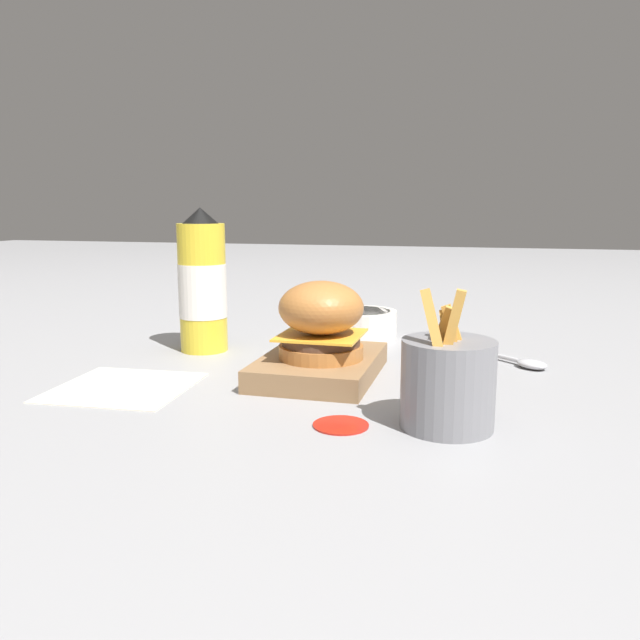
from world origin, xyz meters
TOP-DOWN VIEW (x-y plane):
  - ground_plane at (0.00, 0.00)m, footprint 6.00×6.00m
  - serving_board at (-0.05, 0.04)m, footprint 0.22×0.15m
  - burger at (-0.04, 0.05)m, footprint 0.11×0.11m
  - ketchup_bottle at (-0.16, -0.18)m, footprint 0.08×0.08m
  - fries_basket at (0.11, 0.23)m, footprint 0.10×0.10m
  - side_bowl at (-0.32, 0.05)m, footprint 0.13×0.13m
  - spoon at (-0.18, 0.32)m, footprint 0.12×0.13m
  - ketchup_puddle at (0.14, 0.12)m, footprint 0.06×0.06m
  - parchment_square at (0.07, -0.19)m, footprint 0.18×0.18m

SIDE VIEW (x-z plane):
  - ground_plane at x=0.00m, z-range 0.00..0.00m
  - parchment_square at x=0.07m, z-range 0.00..0.00m
  - ketchup_puddle at x=0.14m, z-range 0.00..0.00m
  - spoon at x=-0.18m, z-range 0.00..0.01m
  - serving_board at x=-0.05m, z-range 0.00..0.03m
  - side_bowl at x=-0.32m, z-range 0.00..0.05m
  - fries_basket at x=0.11m, z-range -0.03..0.13m
  - burger at x=-0.04m, z-range 0.03..0.14m
  - ketchup_bottle at x=-0.16m, z-range -0.01..0.22m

